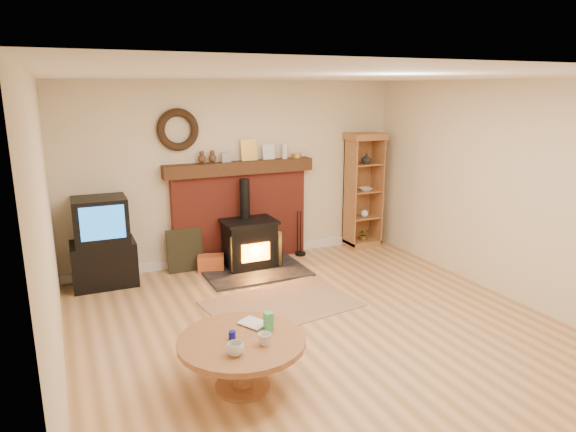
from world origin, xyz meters
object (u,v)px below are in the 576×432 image
wood_stove (250,245)px  tv_unit (103,244)px  curio_cabinet (363,190)px  coffee_table (242,348)px

wood_stove → tv_unit: wood_stove is taller
wood_stove → curio_cabinet: 2.13m
wood_stove → tv_unit: (-1.94, 0.20, 0.22)m
wood_stove → tv_unit: size_ratio=1.21×
wood_stove → coffee_table: (-1.11, -2.79, 0.03)m
tv_unit → wood_stove: bearing=-5.8°
curio_cabinet → coffee_table: bearing=-135.6°
wood_stove → coffee_table: wood_stove is taller
coffee_table → curio_cabinet: bearing=44.4°
tv_unit → curio_cabinet: 3.98m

